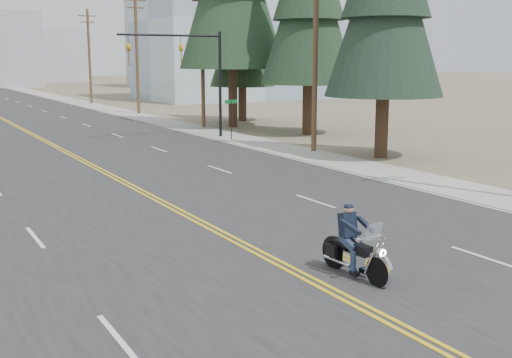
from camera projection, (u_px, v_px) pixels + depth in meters
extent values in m
cube|color=#A5A5A0|center=(83.00, 103.00, 76.53)|extent=(3.00, 200.00, 0.01)
cylinder|color=black|center=(220.00, 85.00, 43.11)|extent=(0.20, 0.20, 7.00)
cylinder|color=black|center=(170.00, 35.00, 40.83)|extent=(7.00, 0.14, 0.14)
imported|color=#BF8C0C|center=(181.00, 46.00, 41.29)|extent=(0.21, 0.26, 1.30)
imported|color=#BF8C0C|center=(128.00, 45.00, 39.60)|extent=(0.21, 0.26, 1.30)
cylinder|color=black|center=(231.00, 120.00, 41.71)|extent=(0.06, 0.06, 2.60)
cube|color=#0C5926|center=(231.00, 102.00, 41.49)|extent=(0.90, 0.03, 0.25)
cylinder|color=brown|center=(315.00, 49.00, 35.72)|extent=(0.30, 0.30, 11.50)
cylinder|color=brown|center=(203.00, 55.00, 48.61)|extent=(0.30, 0.30, 11.00)
cube|color=brown|center=(202.00, 1.00, 47.87)|extent=(1.60, 0.12, 0.12)
cylinder|color=brown|center=(137.00, 53.00, 61.40)|extent=(0.30, 0.30, 11.50)
cube|color=brown|center=(135.00, 0.00, 60.49)|extent=(2.20, 0.12, 0.12)
cube|color=brown|center=(135.00, 8.00, 60.62)|extent=(1.60, 0.12, 0.12)
cylinder|color=brown|center=(89.00, 57.00, 76.00)|extent=(0.30, 0.30, 11.00)
cube|color=brown|center=(87.00, 16.00, 75.14)|extent=(2.20, 0.12, 0.12)
cube|color=brown|center=(88.00, 22.00, 75.26)|extent=(1.60, 0.12, 0.12)
cube|color=#9EB5CC|center=(235.00, 22.00, 84.59)|extent=(24.00, 16.00, 20.00)
cube|color=#B7BCC6|center=(175.00, 39.00, 122.88)|extent=(16.00, 12.00, 18.00)
cube|color=#B7BCC6|center=(51.00, 56.00, 150.43)|extent=(14.00, 14.00, 12.00)
cylinder|color=#382619|center=(382.00, 127.00, 34.23)|extent=(0.64, 0.64, 3.28)
cone|color=black|center=(386.00, 0.00, 33.02)|extent=(6.19, 6.19, 9.83)
cylinder|color=#382619|center=(307.00, 109.00, 44.79)|extent=(0.77, 0.77, 3.51)
cone|color=black|center=(309.00, 6.00, 43.50)|extent=(6.59, 6.59, 10.54)
cylinder|color=#382619|center=(233.00, 98.00, 49.56)|extent=(0.79, 0.79, 4.49)
cylinder|color=#382619|center=(242.00, 104.00, 54.66)|extent=(0.69, 0.69, 2.94)
cone|color=#1A3118|center=(242.00, 33.00, 53.58)|extent=(5.50, 5.50, 8.83)
cone|color=#1A3118|center=(242.00, 2.00, 53.12)|extent=(4.12, 4.12, 6.62)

